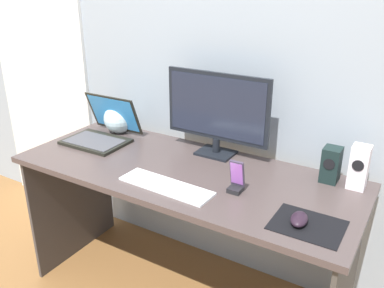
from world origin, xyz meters
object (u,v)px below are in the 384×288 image
Objects in this scene: keyboard_external at (166,186)px; mouse at (299,219)px; speaker_right at (359,167)px; fishbowl at (119,119)px; monitor at (217,111)px; speaker_near_monitor at (331,165)px; laptop at (102,132)px; phone_in_dock at (236,181)px.

mouse is at bearing 4.20° from keyboard_external.
speaker_right is 1.12× the size of fishbowl.
monitor reaches higher than fishbowl.
speaker_near_monitor reaches higher than mouse.
monitor is at bearing 136.13° from mouse.
keyboard_external is at bearing -92.21° from monitor.
speaker_near_monitor is at bearing 80.94° from mouse.
laptop is 0.15m from fishbowl.
speaker_right is 0.51m from phone_in_dock.
speaker_right is 0.57× the size of laptop.
mouse is (0.55, -0.40, -0.20)m from monitor.
laptop is at bearing 158.84° from keyboard_external.
laptop is at bearing -166.09° from monitor.
mouse is (-0.12, -0.40, -0.07)m from speaker_right.
monitor is 3.45× the size of speaker_near_monitor.
laptop is (-1.28, -0.15, -0.05)m from speaker_right.
phone_in_dock is at bearing -49.46° from monitor.
mouse is at bearing -11.90° from laptop.
phone_in_dock is (-0.42, -0.29, -0.05)m from speaker_right.
phone_in_dock is (0.86, -0.14, 0.00)m from laptop.
monitor is 0.71m from mouse.
speaker_right is 0.11m from speaker_near_monitor.
phone_in_dock is at bearing -136.14° from speaker_near_monitor.
monitor is 0.57m from speaker_near_monitor.
speaker_right is (0.67, -0.00, -0.13)m from monitor.
speaker_near_monitor is at bearing 43.86° from phone_in_dock.
fishbowl reaches higher than mouse.
fishbowl is 0.91m from phone_in_dock.
speaker_right reaches higher than keyboard_external.
laptop is 0.87m from phone_in_dock.
laptop is 0.65m from keyboard_external.
fishbowl is 1.23m from mouse.
speaker_near_monitor is 1.12× the size of phone_in_dock.
keyboard_external is (-0.68, -0.41, -0.09)m from speaker_right.
speaker_near_monitor is (-0.11, -0.00, -0.02)m from speaker_right.
mouse is (-0.01, -0.40, -0.06)m from speaker_near_monitor.
keyboard_external is 0.56m from mouse.
monitor is 0.42m from phone_in_dock.
mouse reaches higher than keyboard_external.
speaker_right is 1.35× the size of phone_in_dock.
speaker_near_monitor reaches higher than keyboard_external.
fishbowl is at bearing -179.63° from speaker_near_monitor.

